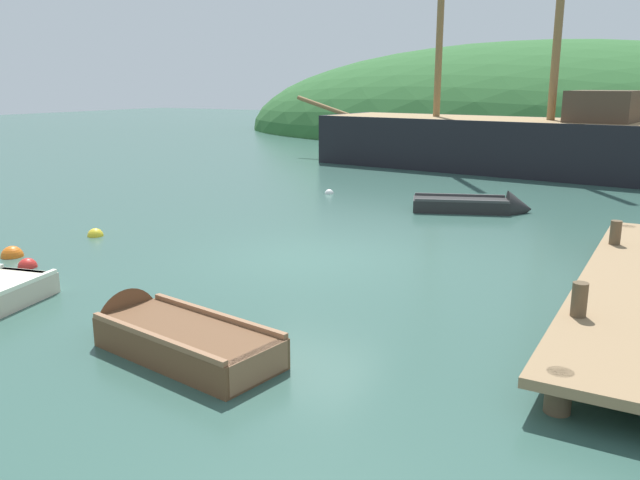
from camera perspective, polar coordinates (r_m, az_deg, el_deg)
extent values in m
plane|color=#33564C|center=(12.81, -0.56, -1.65)|extent=(120.00, 120.00, 0.00)
cylinder|color=brown|center=(7.53, 20.14, -14.54)|extent=(0.28, 0.28, 1.06)
cylinder|color=brown|center=(15.15, 25.43, -0.86)|extent=(0.28, 0.28, 1.06)
cylinder|color=brown|center=(8.95, 21.96, -4.90)|extent=(0.20, 0.20, 0.45)
cylinder|color=brown|center=(13.19, 24.67, 0.60)|extent=(0.20, 0.20, 0.45)
ellipsoid|color=#2D602D|center=(46.10, 18.66, 8.77)|extent=(43.05, 24.45, 12.24)
cube|color=black|center=(27.01, 15.08, 7.34)|extent=(14.57, 5.47, 2.84)
cube|color=#997A51|center=(26.91, 15.26, 10.23)|extent=(13.97, 5.08, 0.10)
cylinder|color=olive|center=(30.73, 0.28, 11.73)|extent=(2.96, 0.47, 0.97)
cube|color=#4C3828|center=(25.80, 23.83, 10.77)|extent=(2.46, 3.11, 1.10)
cube|color=white|center=(11.91, -24.36, -3.20)|extent=(1.04, 0.34, 0.32)
cube|color=black|center=(17.98, 12.27, 2.85)|extent=(2.71, 1.85, 0.45)
cone|color=black|center=(18.15, 17.24, 2.64)|extent=(0.94, 1.14, 0.97)
cube|color=#3B3B3B|center=(17.93, 8.44, 3.20)|extent=(0.44, 0.91, 0.31)
cube|color=#3B3B3B|center=(17.98, 13.70, 3.30)|extent=(0.50, 0.95, 0.05)
cube|color=#3B3B3B|center=(17.93, 10.90, 3.42)|extent=(0.50, 0.95, 0.05)
cube|color=#3B3B3B|center=(17.47, 12.40, 3.38)|extent=(2.32, 0.95, 0.07)
cube|color=#3B3B3B|center=(18.40, 12.23, 3.90)|extent=(2.32, 0.95, 0.07)
cube|color=brown|center=(8.45, -11.61, -9.23)|extent=(2.64, 1.44, 0.52)
cone|color=brown|center=(9.64, -17.71, -6.70)|extent=(0.79, 1.11, 1.02)
cube|color=#8E6242|center=(7.60, -5.65, -11.05)|extent=(0.27, 0.97, 0.36)
cube|color=#8E6242|center=(8.70, -13.55, -7.26)|extent=(0.33, 1.00, 0.05)
cube|color=#8E6242|center=(8.06, -9.63, -8.76)|extent=(0.33, 1.00, 0.05)
cube|color=#8E6242|center=(8.65, -9.17, -6.53)|extent=(2.44, 0.45, 0.07)
cube|color=#8E6242|center=(8.06, -14.43, -8.33)|extent=(2.44, 0.45, 0.07)
sphere|color=red|center=(13.40, -24.43, -2.21)|extent=(0.36, 0.36, 0.36)
sphere|color=yellow|center=(15.56, -19.23, 0.33)|extent=(0.36, 0.36, 0.36)
sphere|color=orange|center=(14.35, -25.55, -1.34)|extent=(0.44, 0.44, 0.44)
sphere|color=white|center=(20.39, 0.82, 4.12)|extent=(0.28, 0.28, 0.28)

